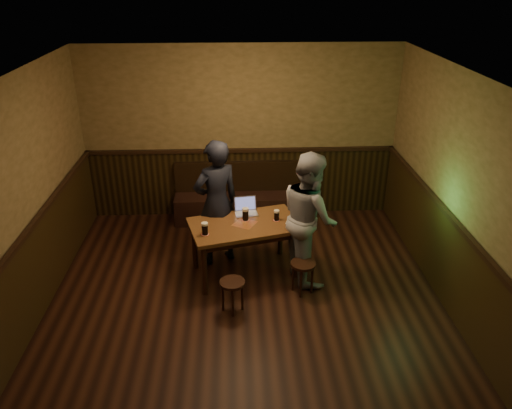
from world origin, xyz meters
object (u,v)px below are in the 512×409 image
at_px(pint_left, 205,229).
at_px(person_grey, 309,217).
at_px(pint_mid, 245,214).
at_px(laptop, 246,209).
at_px(bench, 242,202).
at_px(stool_left, 232,287).
at_px(person_suit, 216,203).
at_px(pub_table, 245,230).
at_px(pint_right, 277,215).
at_px(stool_right, 303,269).

xyz_separation_m(pint_left, person_grey, (1.35, 0.18, 0.04)).
distance_m(pint_mid, laptop, 0.22).
height_order(bench, stool_left, bench).
xyz_separation_m(laptop, person_suit, (-0.40, 0.03, 0.08)).
distance_m(pint_left, pint_mid, 0.64).
relative_size(pub_table, laptop, 4.74).
distance_m(laptop, person_grey, 0.91).
height_order(pub_table, pint_left, pint_left).
bearing_deg(pint_right, pint_left, -159.69).
bearing_deg(stool_right, person_suit, 142.98).
xyz_separation_m(stool_left, laptop, (0.20, 1.15, 0.48)).
relative_size(stool_right, laptop, 1.31).
relative_size(stool_left, person_grey, 0.24).
xyz_separation_m(pub_table, pint_left, (-0.51, -0.27, 0.18)).
height_order(bench, pint_right, bench).
xyz_separation_m(pint_right, laptop, (-0.40, 0.25, -0.02)).
relative_size(bench, pint_right, 14.68).
bearing_deg(stool_left, pint_mid, 78.59).
relative_size(pint_mid, pint_right, 1.18).
bearing_deg(pint_left, pint_mid, 35.45).
bearing_deg(pint_left, person_grey, 7.75).
relative_size(stool_right, pint_mid, 2.47).
xyz_separation_m(stool_right, pint_left, (-1.24, 0.21, 0.50)).
relative_size(pint_mid, person_suit, 0.10).
xyz_separation_m(pub_table, pint_mid, (0.01, 0.10, 0.19)).
distance_m(stool_left, person_grey, 1.37).
xyz_separation_m(stool_left, pint_left, (-0.33, 0.56, 0.51)).
bearing_deg(stool_left, pint_right, 56.33).
bearing_deg(stool_left, laptop, 80.19).
bearing_deg(person_grey, stool_left, 113.76).
bearing_deg(person_grey, laptop, 50.98).
bearing_deg(laptop, pint_right, -39.44).
relative_size(stool_left, stool_right, 0.96).
bearing_deg(pint_mid, person_grey, -12.83).
bearing_deg(laptop, stool_right, -56.89).
bearing_deg(pub_table, stool_right, -48.43).
distance_m(pub_table, person_suit, 0.57).
height_order(stool_left, pint_left, pint_left).
distance_m(pint_left, person_suit, 0.64).
bearing_deg(pint_mid, laptop, 87.05).
bearing_deg(person_grey, pint_left, 85.38).
relative_size(stool_left, pint_mid, 2.36).
bearing_deg(person_suit, stool_right, 115.90).
height_order(stool_right, person_grey, person_grey).
distance_m(stool_left, pint_mid, 1.08).
height_order(pint_left, person_suit, person_suit).
relative_size(pub_table, person_suit, 0.88).
bearing_deg(person_suit, pint_right, 134.13).
relative_size(pint_left, pint_mid, 0.95).
distance_m(pub_table, person_grey, 0.87).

